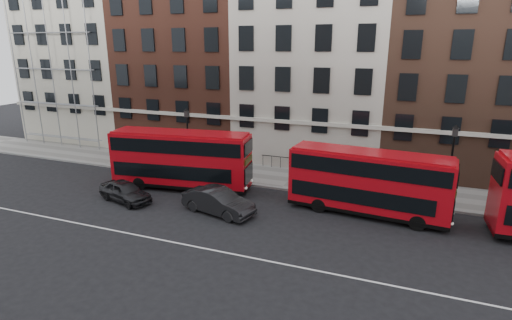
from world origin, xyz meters
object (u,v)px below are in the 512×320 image
at_px(car_front, 218,201).
at_px(bus_c, 368,181).
at_px(bus_b, 181,158).
at_px(car_rear, 125,191).

bearing_deg(car_front, bus_c, -56.22).
distance_m(bus_c, car_front, 9.43).
distance_m(bus_b, car_front, 5.83).
height_order(bus_b, car_front, bus_b).
height_order(bus_b, car_rear, bus_b).
bearing_deg(car_rear, bus_b, -15.65).
bearing_deg(car_rear, car_front, -70.57).
xyz_separation_m(bus_c, car_rear, (-15.60, -3.67, -1.48)).
bearing_deg(bus_b, bus_c, -7.70).
bearing_deg(bus_b, car_rear, -129.03).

